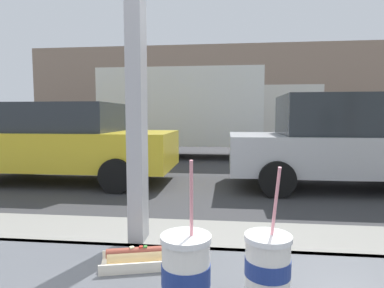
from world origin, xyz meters
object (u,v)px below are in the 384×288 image
(hotdog_tray_far, at_px, (146,257))
(parked_car_silver, at_px, (339,142))
(soda_cup_left, at_px, (186,273))
(parked_car_yellow, at_px, (65,142))
(soda_cup_right, at_px, (268,265))
(box_truck, at_px, (204,110))

(hotdog_tray_far, distance_m, parked_car_silver, 6.15)
(soda_cup_left, distance_m, parked_car_yellow, 6.78)
(soda_cup_right, xyz_separation_m, hotdog_tray_far, (-0.31, 0.13, -0.05))
(soda_cup_right, xyz_separation_m, box_truck, (-0.90, 10.28, 0.53))
(soda_cup_right, distance_m, parked_car_silver, 6.16)
(hotdog_tray_far, bearing_deg, soda_cup_left, -56.34)
(soda_cup_right, height_order, box_truck, box_truck)
(hotdog_tray_far, bearing_deg, box_truck, 93.32)
(hotdog_tray_far, relative_size, parked_car_yellow, 0.06)
(box_truck, bearing_deg, soda_cup_right, -85.00)
(hotdog_tray_far, bearing_deg, soda_cup_right, -22.44)
(hotdog_tray_far, relative_size, box_truck, 0.04)
(parked_car_silver, bearing_deg, soda_cup_left, -111.05)
(soda_cup_left, height_order, hotdog_tray_far, soda_cup_left)
(soda_cup_left, distance_m, parked_car_silver, 6.29)
(soda_cup_right, bearing_deg, soda_cup_left, -156.41)
(parked_car_silver, relative_size, box_truck, 0.61)
(parked_car_yellow, xyz_separation_m, parked_car_silver, (5.64, 0.00, 0.04))
(soda_cup_left, xyz_separation_m, box_truck, (-0.73, 10.35, 0.52))
(parked_car_silver, height_order, box_truck, box_truck)
(soda_cup_left, relative_size, parked_car_silver, 0.08)
(parked_car_yellow, distance_m, box_truck, 5.26)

